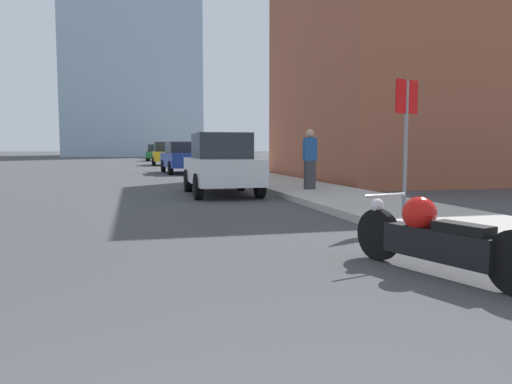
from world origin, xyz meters
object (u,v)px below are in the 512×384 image
(motorcycle, at_px, (434,237))
(stop_sign, at_px, (406,123))
(parked_car_yellow, at_px, (165,154))
(parked_car_green, at_px, (157,153))
(pedestrian, at_px, (310,159))
(parked_car_blue, at_px, (182,157))
(parked_car_red, at_px, (154,151))
(parked_car_white, at_px, (221,164))

(motorcycle, height_order, stop_sign, stop_sign)
(parked_car_yellow, height_order, stop_sign, stop_sign)
(motorcycle, distance_m, parked_car_green, 47.17)
(parked_car_yellow, relative_size, parked_car_green, 0.99)
(parked_car_green, distance_m, pedestrian, 38.45)
(parked_car_yellow, distance_m, parked_car_green, 12.92)
(parked_car_yellow, bearing_deg, parked_car_blue, -89.42)
(parked_car_blue, xyz_separation_m, parked_car_red, (0.17, 37.67, 0.04))
(pedestrian, bearing_deg, parked_car_yellow, 95.39)
(parked_car_yellow, relative_size, stop_sign, 1.79)
(parked_car_blue, height_order, stop_sign, stop_sign)
(stop_sign, bearing_deg, motorcycle, -116.17)
(parked_car_blue, bearing_deg, motorcycle, -92.34)
(parked_car_blue, relative_size, pedestrian, 2.76)
(parked_car_white, bearing_deg, stop_sign, -67.18)
(parked_car_blue, relative_size, parked_car_red, 1.20)
(motorcycle, relative_size, parked_car_white, 0.57)
(parked_car_blue, height_order, parked_car_yellow, parked_car_yellow)
(parked_car_white, relative_size, parked_car_blue, 0.84)
(parked_car_green, distance_m, stop_sign, 43.61)
(parked_car_green, bearing_deg, stop_sign, -80.90)
(motorcycle, distance_m, parked_car_white, 9.37)
(parked_car_white, relative_size, pedestrian, 2.33)
(parked_car_white, xyz_separation_m, stop_sign, (2.38, -5.71, 0.92))
(parked_car_yellow, distance_m, stop_sign, 30.72)
(motorcycle, xyz_separation_m, parked_car_red, (-0.35, 59.36, 0.48))
(parked_car_white, distance_m, pedestrian, 2.51)
(parked_car_green, bearing_deg, motorcycle, -83.30)
(parked_car_white, bearing_deg, parked_car_green, 90.20)
(parked_car_red, bearing_deg, parked_car_yellow, -90.16)
(parked_car_blue, height_order, parked_car_red, parked_car_red)
(parked_car_blue, distance_m, parked_car_green, 25.48)
(parked_car_red, distance_m, pedestrian, 50.62)
(parked_car_yellow, bearing_deg, parked_car_white, -89.66)
(parked_car_blue, bearing_deg, pedestrian, -83.33)
(parked_car_white, relative_size, parked_car_yellow, 0.92)
(parked_car_blue, bearing_deg, parked_car_white, -94.06)
(motorcycle, height_order, parked_car_yellow, parked_car_yellow)
(parked_car_yellow, height_order, parked_car_green, parked_car_yellow)
(pedestrian, bearing_deg, parked_car_red, 92.48)
(parked_car_yellow, bearing_deg, parked_car_green, 90.61)
(parked_car_white, relative_size, parked_car_red, 1.01)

